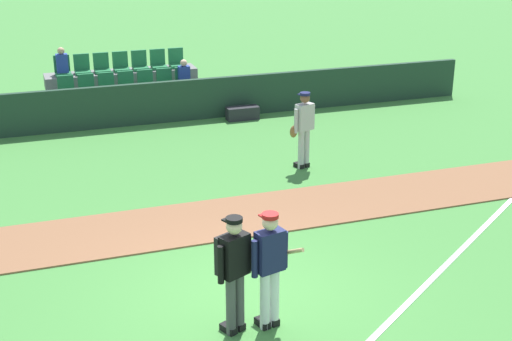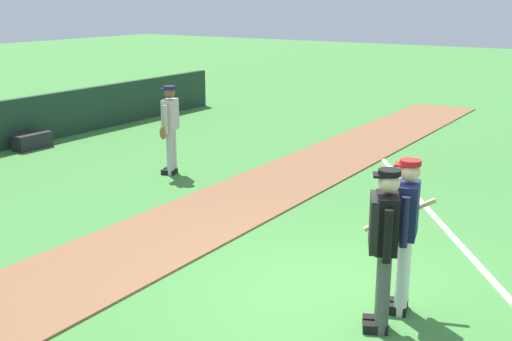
% 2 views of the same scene
% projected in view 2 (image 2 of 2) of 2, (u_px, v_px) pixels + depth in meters
% --- Properties ---
extents(ground_plane, '(80.00, 80.00, 0.00)m').
position_uv_depth(ground_plane, '(325.00, 294.00, 7.48)').
color(ground_plane, '#42843A').
extents(infield_dirt_path, '(28.00, 1.89, 0.03)m').
position_uv_depth(infield_dirt_path, '(147.00, 244.00, 8.98)').
color(infield_dirt_path, brown).
rests_on(infield_dirt_path, ground).
extents(foul_line_chalk, '(9.89, 6.97, 0.01)m').
position_uv_depth(foul_line_chalk, '(444.00, 228.00, 9.63)').
color(foul_line_chalk, white).
rests_on(foul_line_chalk, ground).
extents(batter_navy_jersey, '(0.74, 0.71, 1.76)m').
position_uv_depth(batter_navy_jersey, '(405.00, 230.00, 6.83)').
color(batter_navy_jersey, white).
rests_on(batter_navy_jersey, ground).
extents(umpire_home_plate, '(0.54, 0.43, 1.76)m').
position_uv_depth(umpire_home_plate, '(383.00, 241.00, 6.43)').
color(umpire_home_plate, '#4C4C4C').
rests_on(umpire_home_plate, ground).
extents(runner_grey_jersey, '(0.67, 0.40, 1.76)m').
position_uv_depth(runner_grey_jersey, '(170.00, 127.00, 12.32)').
color(runner_grey_jersey, '#B2B2B2').
rests_on(runner_grey_jersey, ground).
extents(equipment_bag, '(0.90, 0.36, 0.36)m').
position_uv_depth(equipment_bag, '(32.00, 141.00, 14.63)').
color(equipment_bag, '#232328').
rests_on(equipment_bag, ground).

